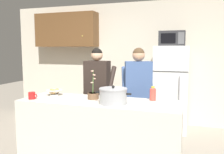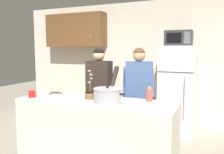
% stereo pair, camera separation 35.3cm
% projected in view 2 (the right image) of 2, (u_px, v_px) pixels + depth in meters
% --- Properties ---
extents(back_wall_unit, '(6.00, 0.48, 2.60)m').
position_uv_depth(back_wall_unit, '(132.00, 57.00, 5.18)').
color(back_wall_unit, beige).
rests_on(back_wall_unit, ground).
extents(kitchen_island, '(2.11, 0.68, 0.92)m').
position_uv_depth(kitchen_island, '(95.00, 134.00, 3.13)').
color(kitchen_island, silver).
rests_on(kitchen_island, ground).
extents(refrigerator, '(0.64, 0.68, 1.65)m').
position_uv_depth(refrigerator, '(177.00, 90.00, 4.46)').
color(refrigerator, white).
rests_on(refrigerator, ground).
extents(microwave, '(0.48, 0.37, 0.28)m').
position_uv_depth(microwave, '(179.00, 38.00, 4.32)').
color(microwave, '#2D2D30').
rests_on(microwave, refrigerator).
extents(person_near_pot, '(0.50, 0.42, 1.61)m').
position_uv_depth(person_near_pot, '(99.00, 85.00, 3.89)').
color(person_near_pot, black).
rests_on(person_near_pot, ground).
extents(person_by_sink, '(0.58, 0.53, 1.61)m').
position_uv_depth(person_by_sink, '(139.00, 88.00, 3.59)').
color(person_by_sink, black).
rests_on(person_by_sink, ground).
extents(cooking_pot, '(0.45, 0.34, 0.23)m').
position_uv_depth(cooking_pot, '(107.00, 96.00, 2.87)').
color(cooking_pot, '#ADAFB5').
rests_on(cooking_pot, kitchen_island).
extents(coffee_mug, '(0.13, 0.09, 0.10)m').
position_uv_depth(coffee_mug, '(32.00, 94.00, 3.26)').
color(coffee_mug, red).
rests_on(coffee_mug, kitchen_island).
extents(bread_bowl, '(0.23, 0.23, 0.10)m').
position_uv_depth(bread_bowl, '(55.00, 91.00, 3.49)').
color(bread_bowl, white).
rests_on(bread_bowl, kitchen_island).
extents(bottle_near_edge, '(0.08, 0.08, 0.19)m').
position_uv_depth(bottle_near_edge, '(149.00, 94.00, 3.01)').
color(bottle_near_edge, '#D84C3F').
rests_on(bottle_near_edge, kitchen_island).
extents(potted_orchid, '(0.15, 0.15, 0.40)m').
position_uv_depth(potted_orchid, '(90.00, 94.00, 3.18)').
color(potted_orchid, brown).
rests_on(potted_orchid, kitchen_island).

